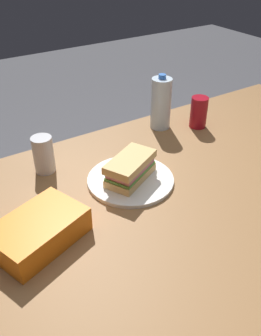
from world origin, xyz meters
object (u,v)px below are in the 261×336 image
at_px(soda_can_red, 199,112).
at_px(soda_can_silver, 43,154).
at_px(water_bottle_tall, 161,103).
at_px(sandwich, 130,168).
at_px(paper_plate, 130,180).
at_px(dining_table, 179,215).
at_px(chip_bag, 38,231).

height_order(soda_can_red, soda_can_silver, same).
distance_m(water_bottle_tall, soda_can_silver, 0.50).
xyz_separation_m(sandwich, soda_can_silver, (0.20, -0.20, 0.01)).
bearing_deg(paper_plate, sandwich, 53.36).
bearing_deg(dining_table, soda_can_silver, -49.98).
relative_size(chip_bag, soda_can_silver, 1.89).
distance_m(paper_plate, sandwich, 0.05).
relative_size(soda_can_red, chip_bag, 0.53).
height_order(paper_plate, soda_can_red, soda_can_red).
distance_m(paper_plate, water_bottle_tall, 0.40).
relative_size(sandwich, soda_can_silver, 1.64).
bearing_deg(paper_plate, water_bottle_tall, -140.13).
relative_size(dining_table, water_bottle_tall, 8.53).
bearing_deg(dining_table, soda_can_red, -137.35).
distance_m(soda_can_red, chip_bag, 0.80).
bearing_deg(dining_table, chip_bag, -6.45).
relative_size(chip_bag, water_bottle_tall, 1.08).
xyz_separation_m(sandwich, water_bottle_tall, (-0.30, -0.25, 0.05)).
xyz_separation_m(dining_table, soda_can_red, (-0.34, -0.31, 0.14)).
bearing_deg(chip_bag, sandwich, -4.69).
relative_size(paper_plate, chip_bag, 1.17).
distance_m(dining_table, soda_can_silver, 0.47).
relative_size(soda_can_red, water_bottle_tall, 0.57).
bearing_deg(sandwich, paper_plate, -126.64).
xyz_separation_m(soda_can_red, soda_can_silver, (0.63, -0.03, 0.00)).
relative_size(sandwich, chip_bag, 0.87).
bearing_deg(soda_can_silver, water_bottle_tall, -174.48).
relative_size(paper_plate, water_bottle_tall, 1.26).
bearing_deg(sandwich, chip_bag, 15.31).
height_order(sandwich, soda_can_silver, soda_can_silver).
bearing_deg(paper_plate, chip_bag, 15.74).
height_order(dining_table, water_bottle_tall, water_bottle_tall).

